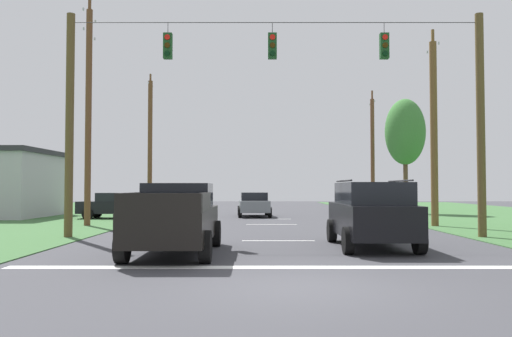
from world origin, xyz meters
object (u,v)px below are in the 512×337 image
overhead_signal_span (274,114)px  distant_car_crossing_white (163,202)px  utility_pole_mid_right (432,131)px  tree_roadside_left (403,132)px  utility_pole_mid_left (87,111)px  distant_car_far_parked (115,205)px  pickup_truck (174,219)px  utility_pole_far_left (148,145)px  distant_car_oncoming (252,204)px  utility_pole_far_right (371,153)px  suv_black (370,213)px

overhead_signal_span → distant_car_crossing_white: bearing=112.0°
utility_pole_mid_right → tree_roadside_left: utility_pole_mid_right is taller
overhead_signal_span → utility_pole_mid_left: 10.46m
overhead_signal_span → utility_pole_mid_left: size_ratio=1.39×
distant_car_far_parked → utility_pole_mid_left: bearing=-88.1°
pickup_truck → utility_pole_far_left: (-5.49, 23.42, 3.97)m
distant_car_oncoming → utility_pole_far_right: bearing=36.3°
distant_car_crossing_white → utility_pole_mid_right: size_ratio=0.48×
overhead_signal_span → utility_pole_mid_right: 9.44m
suv_black → tree_roadside_left: 22.72m
utility_pole_far_right → tree_roadside_left: (1.71, -2.74, 1.30)m
utility_pole_mid_right → utility_pole_mid_left: bearing=179.1°
distant_car_crossing_white → utility_pole_far_left: utility_pole_far_left is taller
distant_car_oncoming → suv_black: bearing=-78.0°
pickup_truck → distant_car_oncoming: bearing=83.5°
utility_pole_mid_left → distant_car_crossing_white: bearing=82.4°
distant_car_oncoming → distant_car_far_parked: same height
utility_pole_far_right → utility_pole_far_left: size_ratio=0.91×
utility_pole_mid_right → suv_black: bearing=-119.5°
pickup_truck → suv_black: bearing=13.5°
utility_pole_far_right → utility_pole_mid_left: bearing=-138.6°
distant_car_oncoming → distant_car_far_parked: bearing=-164.0°
pickup_truck → utility_pole_mid_right: 15.04m
distant_car_far_parked → distant_car_crossing_white: bearing=73.4°
overhead_signal_span → utility_pole_far_left: 20.65m
suv_black → utility_pole_far_right: 24.65m
distant_car_far_parked → utility_pole_mid_right: utility_pole_mid_right is taller
pickup_truck → distant_car_far_parked: (-5.97, 16.24, -0.18)m
distant_car_oncoming → overhead_signal_span: bearing=-86.6°
utility_pole_far_right → tree_roadside_left: bearing=-58.0°
distant_car_far_parked → utility_pole_far_right: (17.10, 8.94, 3.66)m
overhead_signal_span → utility_pole_far_right: size_ratio=1.67×
distant_car_crossing_white → utility_pole_mid_left: bearing=-97.6°
utility_pole_mid_left → suv_black: bearing=-37.7°
overhead_signal_span → utility_pole_mid_left: bearing=146.8°
distant_car_crossing_white → distant_car_far_parked: (-1.78, -5.98, 0.00)m
utility_pole_mid_right → utility_pole_far_left: size_ratio=0.92×
utility_pole_mid_right → utility_pole_far_right: size_ratio=1.01×
utility_pole_mid_left → distant_car_oncoming: bearing=46.4°
pickup_truck → utility_pole_far_left: size_ratio=0.53×
utility_pole_mid_left → utility_pole_far_left: bearing=88.8°
overhead_signal_span → distant_car_far_parked: overhead_signal_span is taller
utility_pole_far_right → distant_car_far_parked: bearing=-152.4°
utility_pole_mid_left → tree_roadside_left: bearing=33.2°
overhead_signal_span → distant_car_crossing_white: (-7.13, 17.65, -3.76)m
overhead_signal_span → utility_pole_far_right: utility_pole_far_right is taller
pickup_truck → distant_car_far_parked: pickup_truck is taller
overhead_signal_span → distant_car_oncoming: (-0.83, 13.98, -3.76)m
utility_pole_far_right → utility_pole_far_left: (-16.62, -1.77, 0.48)m
distant_car_far_parked → distant_car_oncoming: bearing=16.0°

